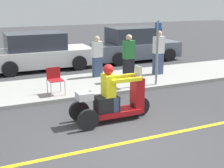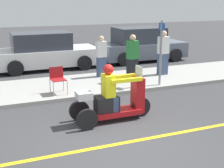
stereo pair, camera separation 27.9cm
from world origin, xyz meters
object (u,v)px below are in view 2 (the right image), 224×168
Objects in this scene: spectator_end_of_line at (132,59)px; spectator_near_curb at (163,54)px; street_sign at (161,51)px; spectator_far_back at (101,57)px; motorcycle_trike at (113,101)px; parked_car_lot_far at (45,52)px; parked_car_lot_right at (141,45)px; folding_chair_set_back at (57,77)px.

spectator_near_curb is at bearing 15.84° from spectator_end_of_line.
spectator_far_back is at bearing 127.49° from street_sign.
street_sign reaches higher than spectator_end_of_line.
spectator_near_curb is 0.78× the size of street_sign.
spectator_far_back is at bearing 73.64° from motorcycle_trike.
spectator_end_of_line reaches higher than motorcycle_trike.
spectator_near_curb is at bearing 44.42° from motorcycle_trike.
parked_car_lot_right is (4.76, 0.08, 0.02)m from parked_car_lot_far.
parked_car_lot_far is 1.04× the size of parked_car_lot_right.
motorcycle_trike is at bearing -106.36° from spectator_far_back.
spectator_near_curb reaches higher than spectator_end_of_line.
parked_car_lot_right is (4.31, 6.83, 0.24)m from motorcycle_trike.
spectator_near_curb is (3.52, 3.45, 0.41)m from motorcycle_trike.
spectator_end_of_line is 2.04× the size of folding_chair_set_back.
street_sign is at bearing 39.32° from motorcycle_trike.
spectator_far_back reaches higher than folding_chair_set_back.
folding_chair_set_back is 0.19× the size of parked_car_lot_far.
spectator_near_curb is 2.41m from spectator_far_back.
spectator_far_back is 0.35× the size of parked_car_lot_far.
motorcycle_trike is 2.68m from folding_chair_set_back.
motorcycle_trike is 3.50m from street_sign.
spectator_near_curb is at bearing -39.78° from parked_car_lot_far.
motorcycle_trike is 0.50× the size of parked_car_lot_right.
spectator_end_of_line is 1.31m from spectator_far_back.
spectator_near_curb is 5.18m from parked_car_lot_far.
spectator_far_back is at bearing -138.26° from parked_car_lot_right.
street_sign is (-0.88, -1.29, 0.37)m from spectator_near_curb.
folding_chair_set_back is 6.71m from parked_car_lot_right.
spectator_near_curb is 3.48m from parked_car_lot_right.
folding_chair_set_back is (-2.03, -1.51, -0.24)m from spectator_far_back.
parked_car_lot_right is at bearing 0.92° from parked_car_lot_far.
parked_car_lot_right reaches higher than parked_car_lot_far.
motorcycle_trike is 3.64m from spectator_end_of_line.
parked_car_lot_right is at bearing 41.74° from spectator_far_back.
spectator_far_back is (-0.80, 1.03, -0.06)m from spectator_end_of_line.
street_sign reaches higher than spectator_far_back.
spectator_far_back is 1.89× the size of folding_chair_set_back.
parked_car_lot_far reaches higher than motorcycle_trike.
spectator_near_curb reaches higher than spectator_far_back.
spectator_near_curb is 1.10× the size of spectator_far_back.
street_sign is (3.09, -4.60, 0.57)m from parked_car_lot_far.
spectator_far_back is at bearing -58.72° from parked_car_lot_far.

